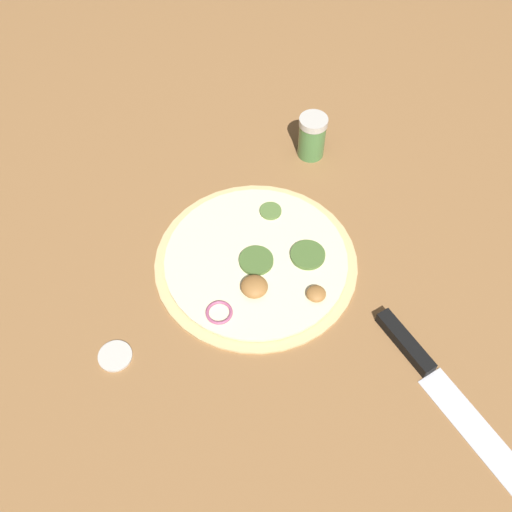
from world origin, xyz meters
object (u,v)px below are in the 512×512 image
(pizza, at_px, (257,261))
(loose_cap, at_px, (115,355))
(spice_jar, at_px, (312,136))
(knife, at_px, (428,371))

(pizza, relative_size, loose_cap, 6.56)
(pizza, distance_m, loose_cap, 0.24)
(pizza, xyz_separation_m, spice_jar, (-0.22, 0.10, 0.03))
(pizza, bearing_deg, knife, 49.02)
(pizza, height_order, knife, pizza)
(knife, height_order, spice_jar, spice_jar)
(spice_jar, bearing_deg, loose_cap, -39.60)
(knife, xyz_separation_m, loose_cap, (-0.05, -0.41, -0.00))
(knife, distance_m, loose_cap, 0.42)
(spice_jar, bearing_deg, pizza, -24.72)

